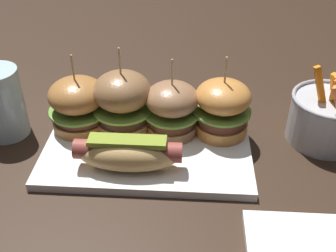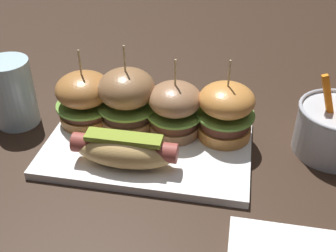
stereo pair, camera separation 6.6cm
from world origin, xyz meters
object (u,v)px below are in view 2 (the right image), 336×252
Objects in this scene: platter_main at (148,147)px; slider_far_right at (226,111)px; fries_bucket at (335,129)px; hot_dog at (125,150)px; water_glass at (13,93)px; slider_far_left at (85,98)px; slider_center_left at (127,99)px; slider_center_right at (175,109)px.

slider_far_right is (0.12, 0.05, 0.06)m from platter_main.
fries_bucket is (0.30, 0.06, 0.04)m from platter_main.
fries_bucket is at bearing 19.20° from hot_dog.
fries_bucket is at bearing 1.66° from water_glass.
slider_far_left is 0.43m from fries_bucket.
slider_far_left is 0.25m from slider_far_right.
slider_center_left reaches higher than slider_far_left.
hot_dog is 0.25m from water_glass.
platter_main is 2.43× the size of fries_bucket.
slider_center_left is 1.11× the size of slider_center_right.
slider_center_right is at bearing 0.44° from water_glass.
platter_main is 2.08× the size of hot_dog.
platter_main is 2.76× the size of water_glass.
slider_far_right is at bearing 20.99° from platter_main.
hot_dog is 1.19× the size of slider_center_right.
slider_center_left is at bearing -178.44° from fries_bucket.
slider_center_right is 0.26m from fries_bucket.
slider_center_right is at bearing -2.09° from slider_far_left.
platter_main is at bearing -8.83° from water_glass.
platter_main is at bearing -132.18° from slider_center_right.
hot_dog is at bearing -121.58° from slider_center_right.
slider_center_right is 0.97× the size of slider_far_right.
slider_center_left reaches higher than water_glass.
slider_far_right reaches higher than platter_main.
slider_far_left is 0.90× the size of slider_center_left.
slider_far_left is 1.00× the size of slider_center_right.
slider_center_right reaches higher than water_glass.
water_glass is at bearing -178.88° from slider_far_right.
hot_dog is at bearing -22.70° from water_glass.
fries_bucket is at bearing 2.79° from slider_far_right.
slider_far_left is at bearing -178.93° from fries_bucket.
platter_main is 0.26m from water_glass.
platter_main is 0.14m from slider_far_left.
slider_far_left is 0.97× the size of slider_far_right.
slider_far_left is at bearing 178.89° from slider_center_left.
water_glass is (-0.29, -0.00, 0.00)m from slider_center_right.
slider_far_left is 0.08m from slider_center_left.
slider_far_right is at bearing 3.45° from slider_center_right.
slider_center_left is at bearing -1.11° from slider_far_left.
slider_far_right is at bearing -177.21° from fries_bucket.
slider_center_right is at bearing 58.42° from hot_dog.
slider_far_left reaches higher than fries_bucket.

